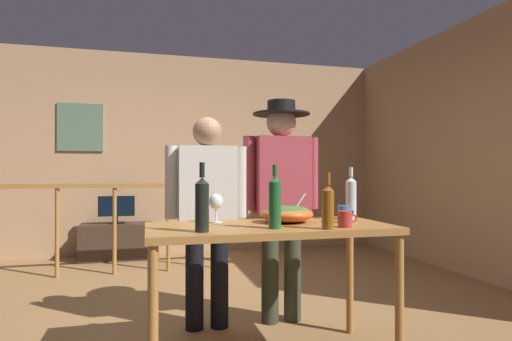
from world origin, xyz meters
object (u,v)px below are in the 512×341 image
at_px(salad_bowl, 287,213).
at_px(mug_blue, 344,214).
at_px(wine_bottle_clear, 351,197).
at_px(serving_table, 270,240).
at_px(wine_glass, 216,203).
at_px(person_standing_right, 281,189).
at_px(tv_console, 117,241).
at_px(wine_bottle_green, 275,201).
at_px(wine_bottle_amber, 328,206).
at_px(mug_red, 345,219).
at_px(wine_bottle_dark, 202,203).
at_px(flat_screen_tv, 117,207).
at_px(stair_railing, 162,213).
at_px(framed_picture, 80,127).

relative_size(salad_bowl, mug_blue, 2.96).
bearing_deg(mug_blue, wine_bottle_clear, 48.90).
height_order(serving_table, wine_glass, wine_glass).
xyz_separation_m(salad_bowl, person_standing_right, (0.14, 0.55, 0.13)).
relative_size(tv_console, wine_bottle_green, 2.54).
height_order(wine_bottle_amber, person_standing_right, person_standing_right).
height_order(tv_console, mug_red, mug_red).
bearing_deg(mug_red, salad_bowl, 128.59).
xyz_separation_m(wine_bottle_dark, person_standing_right, (0.71, 0.84, 0.04)).
height_order(wine_bottle_clear, wine_bottle_amber, wine_bottle_clear).
bearing_deg(flat_screen_tv, stair_railing, -56.21).
xyz_separation_m(salad_bowl, wine_bottle_green, (-0.16, -0.26, 0.09)).
relative_size(stair_railing, wine_bottle_amber, 11.58).
height_order(wine_bottle_clear, mug_red, wine_bottle_clear).
bearing_deg(person_standing_right, stair_railing, -68.22).
height_order(wine_bottle_dark, mug_blue, wine_bottle_dark).
bearing_deg(framed_picture, flat_screen_tv, -33.54).
xyz_separation_m(framed_picture, wine_glass, (1.27, -3.43, -0.80)).
relative_size(tv_console, serving_table, 0.63).
distance_m(mug_red, person_standing_right, 0.87).
height_order(salad_bowl, wine_bottle_amber, wine_bottle_amber).
relative_size(salad_bowl, wine_bottle_dark, 0.90).
bearing_deg(serving_table, wine_bottle_amber, -46.35).
distance_m(framed_picture, flat_screen_tv, 1.20).
height_order(wine_bottle_green, mug_blue, wine_bottle_green).
bearing_deg(wine_bottle_clear, mug_red, -121.71).
distance_m(flat_screen_tv, serving_table, 3.49).
bearing_deg(serving_table, wine_glass, 143.83).
xyz_separation_m(flat_screen_tv, wine_glass, (0.79, -3.11, 0.26)).
height_order(tv_console, salad_bowl, salad_bowl).
bearing_deg(flat_screen_tv, wine_bottle_clear, -62.11).
bearing_deg(mug_blue, wine_bottle_dark, -167.40).
relative_size(tv_console, mug_blue, 8.15).
distance_m(stair_railing, wine_glass, 2.33).
relative_size(flat_screen_tv, wine_glass, 2.53).
distance_m(stair_railing, mug_blue, 2.71).
relative_size(stair_railing, serving_table, 2.52).
bearing_deg(wine_bottle_green, tv_console, 106.73).
xyz_separation_m(tv_console, mug_blue, (1.56, -3.35, 0.63)).
bearing_deg(mug_red, wine_bottle_green, 173.05).
bearing_deg(person_standing_right, tv_console, -65.16).
bearing_deg(person_standing_right, mug_blue, 105.84).
bearing_deg(wine_glass, mug_red, -32.42).
distance_m(wine_glass, person_standing_right, 0.71).
bearing_deg(tv_console, wine_bottle_green, -73.27).
relative_size(serving_table, wine_glass, 8.04).
xyz_separation_m(wine_bottle_dark, mug_red, (0.81, -0.02, -0.10)).
distance_m(framed_picture, mug_blue, 4.26).
bearing_deg(salad_bowl, mug_red, -51.41).
bearing_deg(mug_red, mug_blue, 65.51).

